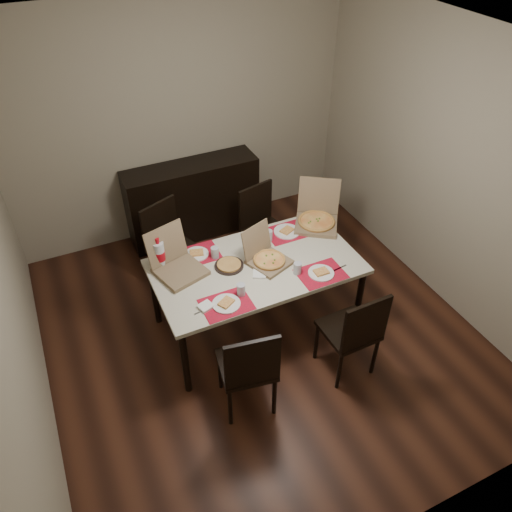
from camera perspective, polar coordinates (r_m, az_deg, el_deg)
name	(u,v)px	position (r m, az deg, el deg)	size (l,w,h in m)	color
ground	(259,332)	(4.83, 0.38, -8.71)	(3.80, 4.00, 0.02)	#402013
room_walls	(237,147)	(4.07, -2.20, 12.33)	(3.84, 4.02, 2.62)	gray
sideboard	(193,200)	(5.81, -7.22, 6.36)	(1.50, 0.40, 0.90)	black
dining_table	(256,271)	(4.41, 0.00, -1.68)	(1.80, 1.00, 0.75)	beige
chair_near_left	(249,367)	(3.90, -0.85, -12.57)	(0.48, 0.48, 0.93)	black
chair_near_right	(354,331)	(4.21, 11.16, -8.39)	(0.43, 0.43, 0.93)	black
chair_far_left	(169,243)	(5.08, -9.90, 1.52)	(0.55, 0.55, 0.93)	black
chair_far_right	(262,224)	(5.26, 0.72, 3.63)	(0.51, 0.51, 0.93)	black
setting_near_left	(228,300)	(4.02, -3.23, -5.09)	(0.47, 0.30, 0.11)	red
setting_near_right	(314,272)	(4.29, 6.67, -1.79)	(0.48, 0.30, 0.11)	red
setting_far_left	(199,254)	(4.48, -6.48, 0.24)	(0.47, 0.30, 0.11)	red
setting_far_right	(282,233)	(4.71, 3.00, 2.68)	(0.48, 0.30, 0.11)	red
napkin_loose	(259,274)	(4.27, 0.40, -2.04)	(0.12, 0.11, 0.02)	white
pizza_box_center	(267,257)	(4.37, 1.24, -0.16)	(0.42, 0.44, 0.32)	brown
pizza_box_right	(317,219)	(4.86, 6.95, 4.27)	(0.57, 0.58, 0.40)	brown
pizza_box_left	(177,265)	(4.32, -8.99, -1.07)	(0.47, 0.50, 0.37)	brown
faina_plate	(229,265)	(4.35, -3.10, -1.05)	(0.26, 0.26, 0.03)	black
dip_bowl	(263,248)	(4.54, 0.75, 0.97)	(0.12, 0.12, 0.03)	white
soda_bottle	(159,255)	(4.36, -10.98, 0.15)	(0.10, 0.10, 0.30)	silver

